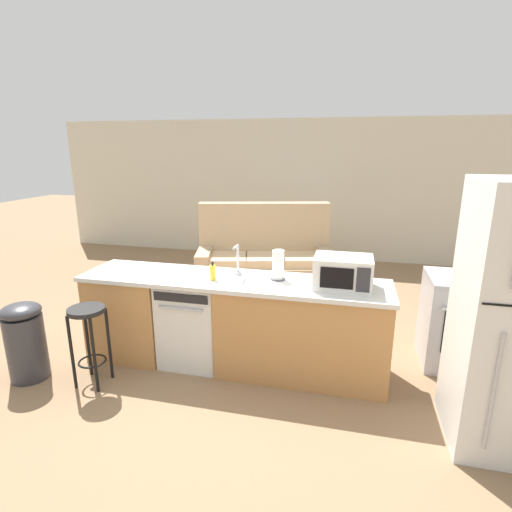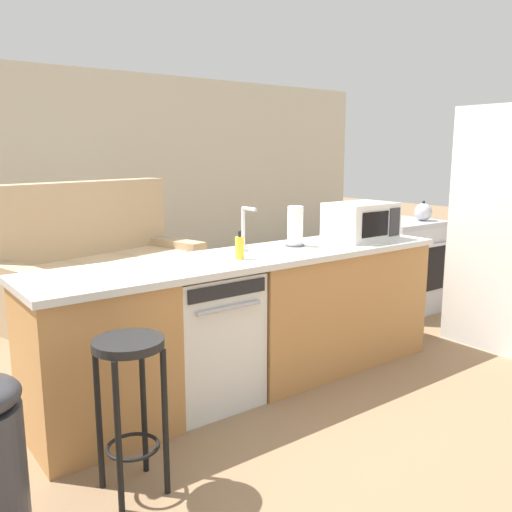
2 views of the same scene
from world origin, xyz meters
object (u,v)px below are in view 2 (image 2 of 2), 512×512
Objects in this scene: refrigerator at (512,228)px; soap_bottle at (240,247)px; dishwasher at (202,337)px; kettle at (423,212)px; paper_towel_roll at (295,227)px; stove_range at (399,266)px; bar_stool at (130,383)px; couch at (96,272)px; microwave at (361,221)px.

refrigerator is 10.84× the size of soap_bottle.
soap_bottle is (-2.36, 0.47, 0.02)m from refrigerator.
soap_bottle reaches higher than dishwasher.
soap_bottle is 0.86× the size of kettle.
dishwasher is 4.10× the size of kettle.
dishwasher is 1.03m from paper_towel_roll.
stove_range is 1.22× the size of bar_stool.
refrigerator is (-0.00, -1.10, 0.50)m from stove_range.
stove_range is at bearing 14.88° from paper_towel_roll.
dishwasher is at bearing -168.09° from stove_range.
stove_range is at bearing 14.81° from soap_bottle.
paper_towel_roll is at bearing -165.12° from stove_range.
soap_bottle is at bearing -17.78° from dishwasher.
dishwasher reaches higher than bar_stool.
paper_towel_roll is at bearing 14.60° from soap_bottle.
stove_range is 0.47× the size of refrigerator.
stove_range reaches higher than dishwasher.
bar_stool is (-1.57, -0.69, -0.50)m from paper_towel_roll.
soap_bottle is 2.49m from couch.
microwave is at bearing -162.61° from kettle.
couch is at bearing 117.33° from microwave.
refrigerator is 1.31m from microwave.
bar_stool is (-0.75, -0.61, 0.11)m from dishwasher.
soap_bottle is (-2.36, -0.62, 0.52)m from stove_range.
stove_range is 1.93m from paper_towel_roll.
kettle is at bearing 17.39° from microwave.
kettle is at bearing -36.83° from couch.
bar_stool is at bearing -107.82° from couch.
dishwasher is 2.71m from refrigerator.
couch is at bearing 129.64° from refrigerator.
dishwasher is 0.39× the size of couch.
dishwasher is at bearing 179.95° from microwave.
dishwasher is 0.61m from soap_bottle.
refrigerator reaches higher than soap_bottle.
paper_towel_roll reaches higher than stove_range.
kettle is at bearing 8.68° from dishwasher.
couch reaches higher than kettle.
microwave reaches higher than dishwasher.
dishwasher is 2.98× the size of paper_towel_roll.
dishwasher is at bearing -171.32° from kettle.
kettle reaches higher than stove_range.
refrigerator is at bearing -24.83° from microwave.
kettle is 0.09× the size of couch.
dishwasher is 1.14× the size of bar_stool.
couch is (-2.40, 2.89, -0.56)m from refrigerator.
dishwasher is at bearing 168.07° from refrigerator.
couch is at bearing 143.16° from stove_range.
couch is at bearing 143.17° from kettle.
stove_range is (2.60, 0.55, 0.03)m from dishwasher.
refrigerator reaches higher than paper_towel_roll.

